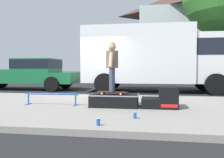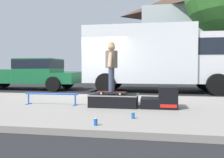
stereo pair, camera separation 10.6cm
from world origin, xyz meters
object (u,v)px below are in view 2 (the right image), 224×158
(skater_kid, at_px, (111,62))
(soda_can_b, at_px, (133,115))
(kicker_ramp, at_px, (162,99))
(skateboard, at_px, (111,92))
(box_truck, at_px, (159,56))
(soda_can, at_px, (96,122))
(grind_rail, at_px, (51,96))
(skate_box, at_px, (114,100))
(pickup_truck_green, at_px, (29,73))

(skater_kid, distance_m, soda_can_b, 1.86)
(kicker_ramp, distance_m, skateboard, 1.30)
(box_truck, bearing_deg, soda_can, -99.88)
(soda_can, bearing_deg, soda_can_b, 48.61)
(skateboard, bearing_deg, skater_kid, 180.00)
(grind_rail, xyz_separation_m, soda_can, (1.75, -2.05, -0.18))
(skate_box, distance_m, box_truck, 5.66)
(pickup_truck_green, bearing_deg, grind_rail, -55.70)
(kicker_ramp, distance_m, pickup_truck_green, 8.59)
(pickup_truck_green, bearing_deg, soda_can, -53.93)
(skate_box, relative_size, grind_rail, 0.82)
(skater_kid, distance_m, box_truck, 5.56)
(kicker_ramp, height_order, grind_rail, kicker_ramp)
(skateboard, bearing_deg, kicker_ramp, 2.21)
(skate_box, distance_m, soda_can, 2.08)
(pickup_truck_green, bearing_deg, box_truck, -0.69)
(kicker_ramp, relative_size, grind_rail, 0.59)
(skateboard, height_order, pickup_truck_green, pickup_truck_green)
(box_truck, bearing_deg, skater_kid, -104.26)
(kicker_ramp, height_order, soda_can_b, kicker_ramp)
(kicker_ramp, bearing_deg, skate_box, 179.98)
(soda_can_b, bearing_deg, box_truck, 84.10)
(skate_box, bearing_deg, soda_can, -89.40)
(grind_rail, height_order, soda_can_b, grind_rail)
(skate_box, distance_m, pickup_truck_green, 7.68)
(kicker_ramp, xyz_separation_m, box_truck, (0.08, 5.32, 1.36))
(grind_rail, height_order, skater_kid, skater_kid)
(skate_box, distance_m, grind_rail, 1.73)
(soda_can, xyz_separation_m, soda_can_b, (0.59, 0.67, 0.00))
(skateboard, height_order, soda_can_b, skateboard)
(skate_box, relative_size, kicker_ramp, 1.39)
(skateboard, bearing_deg, skate_box, 42.44)
(skate_box, distance_m, kicker_ramp, 1.23)
(grind_rail, height_order, soda_can, grind_rail)
(skateboard, distance_m, soda_can, 2.05)
(kicker_ramp, distance_m, soda_can, 2.41)
(soda_can_b, bearing_deg, soda_can, -131.39)
(skate_box, bearing_deg, box_truck, 76.17)
(skater_kid, bearing_deg, kicker_ramp, 2.21)
(skate_box, bearing_deg, kicker_ramp, -0.02)
(skater_kid, xyz_separation_m, pickup_truck_green, (-5.37, 5.45, -0.37))
(grind_rail, bearing_deg, soda_can_b, -30.54)
(skater_kid, distance_m, soda_can, 2.30)
(skate_box, bearing_deg, pickup_truck_green, 135.12)
(kicker_ramp, height_order, skateboard, kicker_ramp)
(skate_box, height_order, soda_can_b, skate_box)
(pickup_truck_green, bearing_deg, kicker_ramp, -39.06)
(grind_rail, xyz_separation_m, box_truck, (3.04, 5.34, 1.34))
(kicker_ramp, relative_size, skater_kid, 0.69)
(skateboard, relative_size, skater_kid, 0.62)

